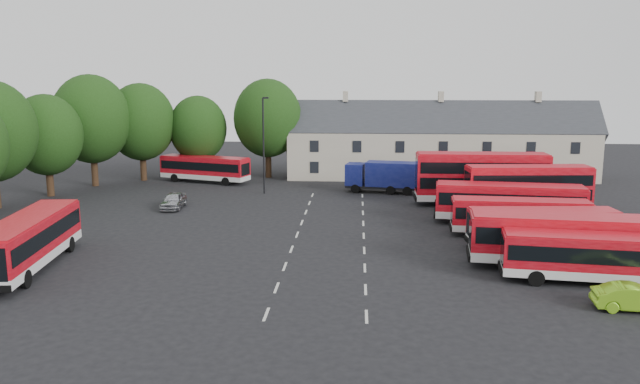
{
  "coord_description": "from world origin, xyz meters",
  "views": [
    {
      "loc": [
        4.47,
        -43.26,
        11.66
      ],
      "look_at": [
        1.37,
        7.9,
        2.2
      ],
      "focal_mm": 35.0,
      "sensor_mm": 36.0,
      "label": 1
    }
  ],
  "objects_px": {
    "silver_car": "(174,201)",
    "lamppost": "(264,143)",
    "bus_dd_south": "(528,187)",
    "lime_car": "(635,298)",
    "bus_west": "(28,238)",
    "box_truck": "(383,175)",
    "bus_row_a": "(595,255)"
  },
  "relations": [
    {
      "from": "box_truck",
      "to": "lime_car",
      "type": "xyz_separation_m",
      "value": [
        11.5,
        -32.25,
        -1.11
      ]
    },
    {
      "from": "box_truck",
      "to": "lamppost",
      "type": "height_order",
      "value": "lamppost"
    },
    {
      "from": "lime_car",
      "to": "silver_car",
      "type": "bearing_deg",
      "value": 58.27
    },
    {
      "from": "bus_row_a",
      "to": "bus_west",
      "type": "distance_m",
      "value": 33.68
    },
    {
      "from": "bus_row_a",
      "to": "bus_west",
      "type": "relative_size",
      "value": 0.89
    },
    {
      "from": "bus_row_a",
      "to": "silver_car",
      "type": "distance_m",
      "value": 35.61
    },
    {
      "from": "bus_west",
      "to": "box_truck",
      "type": "bearing_deg",
      "value": -46.52
    },
    {
      "from": "box_truck",
      "to": "bus_dd_south",
      "type": "bearing_deg",
      "value": -29.15
    },
    {
      "from": "bus_row_a",
      "to": "lime_car",
      "type": "bearing_deg",
      "value": -74.43
    },
    {
      "from": "bus_west",
      "to": "lamppost",
      "type": "height_order",
      "value": "lamppost"
    },
    {
      "from": "bus_row_a",
      "to": "silver_car",
      "type": "relative_size",
      "value": 2.46
    },
    {
      "from": "bus_west",
      "to": "silver_car",
      "type": "xyz_separation_m",
      "value": [
        3.61,
        18.19,
        -1.23
      ]
    },
    {
      "from": "box_truck",
      "to": "silver_car",
      "type": "height_order",
      "value": "box_truck"
    },
    {
      "from": "bus_row_a",
      "to": "box_truck",
      "type": "relative_size",
      "value": 1.38
    },
    {
      "from": "bus_row_a",
      "to": "lamppost",
      "type": "xyz_separation_m",
      "value": [
        -22.96,
        26.87,
        3.46
      ]
    },
    {
      "from": "bus_dd_south",
      "to": "lime_car",
      "type": "relative_size",
      "value": 2.59
    },
    {
      "from": "bus_row_a",
      "to": "box_truck",
      "type": "bearing_deg",
      "value": 119.07
    },
    {
      "from": "bus_dd_south",
      "to": "box_truck",
      "type": "height_order",
      "value": "bus_dd_south"
    },
    {
      "from": "bus_row_a",
      "to": "bus_west",
      "type": "bearing_deg",
      "value": -173.69
    },
    {
      "from": "bus_row_a",
      "to": "bus_west",
      "type": "xyz_separation_m",
      "value": [
        -33.67,
        0.89,
        0.22
      ]
    },
    {
      "from": "silver_car",
      "to": "lime_car",
      "type": "relative_size",
      "value": 1.04
    },
    {
      "from": "box_truck",
      "to": "lime_car",
      "type": "bearing_deg",
      "value": -59.51
    },
    {
      "from": "silver_car",
      "to": "lamppost",
      "type": "bearing_deg",
      "value": 46.07
    },
    {
      "from": "lamppost",
      "to": "silver_car",
      "type": "bearing_deg",
      "value": -132.3
    },
    {
      "from": "bus_dd_south",
      "to": "bus_west",
      "type": "relative_size",
      "value": 0.9
    },
    {
      "from": "silver_car",
      "to": "lamppost",
      "type": "xyz_separation_m",
      "value": [
        7.09,
        7.79,
        4.47
      ]
    },
    {
      "from": "bus_row_a",
      "to": "silver_car",
      "type": "height_order",
      "value": "bus_row_a"
    },
    {
      "from": "lamppost",
      "to": "box_truck",
      "type": "bearing_deg",
      "value": 6.05
    },
    {
      "from": "bus_west",
      "to": "silver_car",
      "type": "relative_size",
      "value": 2.77
    },
    {
      "from": "bus_row_a",
      "to": "lamppost",
      "type": "relative_size",
      "value": 1.07
    },
    {
      "from": "bus_dd_south",
      "to": "box_truck",
      "type": "distance_m",
      "value": 15.57
    },
    {
      "from": "bus_west",
      "to": "lamppost",
      "type": "bearing_deg",
      "value": -29.09
    }
  ]
}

